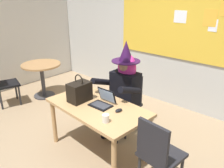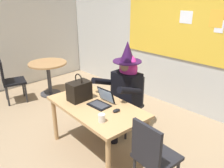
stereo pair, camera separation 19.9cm
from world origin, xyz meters
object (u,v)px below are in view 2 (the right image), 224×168
at_px(laptop, 102,101).
at_px(side_table_round, 48,71).
at_px(person_costumed, 124,85).
at_px(coffee_mug, 102,118).
at_px(handbag, 79,91).
at_px(chair_at_desk, 129,100).
at_px(computer_mouse, 116,110).
at_px(chair_spare_by_window, 9,79).
at_px(desk_main, 96,111).
at_px(chair_extra_corner, 152,154).

relative_size(laptop, side_table_round, 0.37).
xyz_separation_m(person_costumed, coffee_mug, (0.43, -0.83, -0.04)).
bearing_deg(laptop, side_table_round, 166.77).
distance_m(handbag, side_table_round, 2.01).
height_order(chair_at_desk, person_costumed, person_costumed).
bearing_deg(computer_mouse, side_table_round, 176.74).
relative_size(laptop, chair_spare_by_window, 0.32).
bearing_deg(computer_mouse, desk_main, -160.84).
xyz_separation_m(person_costumed, laptop, (0.11, -0.54, -0.04)).
bearing_deg(desk_main, coffee_mug, -32.10).
xyz_separation_m(desk_main, coffee_mug, (0.36, -0.22, 0.14)).
height_order(computer_mouse, chair_spare_by_window, chair_spare_by_window).
relative_size(desk_main, side_table_round, 1.77).
height_order(handbag, coffee_mug, handbag).
height_order(side_table_round, chair_extra_corner, chair_extra_corner).
relative_size(laptop, computer_mouse, 2.77).
height_order(coffee_mug, chair_extra_corner, chair_extra_corner).
xyz_separation_m(person_costumed, chair_extra_corner, (1.02, -0.64, -0.31)).
relative_size(side_table_round, chair_spare_by_window, 0.88).
xyz_separation_m(desk_main, handbag, (-0.29, -0.05, 0.22)).
height_order(laptop, chair_extra_corner, laptop).
bearing_deg(person_costumed, chair_spare_by_window, -72.29).
relative_size(coffee_mug, side_table_round, 0.12).
xyz_separation_m(handbag, chair_extra_corner, (1.23, 0.02, -0.36)).
relative_size(coffee_mug, chair_extra_corner, 0.11).
xyz_separation_m(coffee_mug, side_table_round, (-2.54, 0.76, -0.22)).
bearing_deg(desk_main, side_table_round, 166.27).
distance_m(person_costumed, computer_mouse, 0.67).
relative_size(person_costumed, chair_spare_by_window, 1.62).
bearing_deg(computer_mouse, chair_at_desk, 127.43).
bearing_deg(laptop, handbag, -160.36).
bearing_deg(chair_spare_by_window, person_costumed, -54.88).
bearing_deg(chair_spare_by_window, handbag, -70.16).
bearing_deg(person_costumed, computer_mouse, 33.06).
relative_size(chair_at_desk, side_table_round, 1.15).
height_order(desk_main, person_costumed, person_costumed).
xyz_separation_m(laptop, computer_mouse, (0.27, -0.01, -0.03)).
bearing_deg(chair_at_desk, computer_mouse, 29.21).
relative_size(side_table_round, chair_extra_corner, 0.90).
xyz_separation_m(chair_at_desk, chair_extra_corner, (1.02, -0.76, -0.03)).
distance_m(person_costumed, chair_spare_by_window, 2.47).
distance_m(desk_main, computer_mouse, 0.33).
distance_m(person_costumed, handbag, 0.70).
bearing_deg(chair_at_desk, chair_extra_corner, 52.42).
distance_m(chair_at_desk, laptop, 0.72).
height_order(desk_main, side_table_round, side_table_round).
bearing_deg(coffee_mug, chair_at_desk, 114.49).
bearing_deg(computer_mouse, coffee_mug, -72.87).
bearing_deg(person_costumed, laptop, 9.38).
bearing_deg(coffee_mug, handbag, 165.27).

